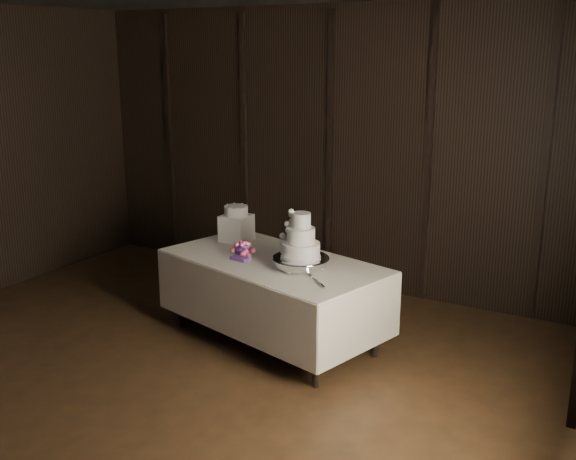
{
  "coord_description": "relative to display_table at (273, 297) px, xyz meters",
  "views": [
    {
      "loc": [
        3.19,
        -2.99,
        2.53
      ],
      "look_at": [
        0.44,
        1.81,
        1.05
      ],
      "focal_mm": 42.0,
      "sensor_mm": 36.0,
      "label": 1
    }
  ],
  "objects": [
    {
      "name": "cake_knife",
      "position": [
        0.55,
        -0.29,
        0.35
      ],
      "size": [
        0.29,
        0.27,
        0.01
      ],
      "primitive_type": "cube",
      "rotation": [
        0.0,
        0.0,
        -0.73
      ],
      "color": "silver",
      "rests_on": "display_table"
    },
    {
      "name": "wedding_cake",
      "position": [
        0.29,
        -0.09,
        0.59
      ],
      "size": [
        0.37,
        0.32,
        0.39
      ],
      "rotation": [
        0.0,
        0.0,
        -0.26
      ],
      "color": "white",
      "rests_on": "cake_stand"
    },
    {
      "name": "box_pedestal",
      "position": [
        -0.62,
        0.35,
        0.47
      ],
      "size": [
        0.27,
        0.27,
        0.25
      ],
      "primitive_type": "cube",
      "rotation": [
        0.0,
        0.0,
        0.04
      ],
      "color": "white",
      "rests_on": "display_table"
    },
    {
      "name": "small_cake",
      "position": [
        -0.62,
        0.35,
        0.64
      ],
      "size": [
        0.23,
        0.23,
        0.09
      ],
      "primitive_type": "cylinder",
      "rotation": [
        0.0,
        0.0,
        -0.03
      ],
      "color": "white",
      "rests_on": "box_pedestal"
    },
    {
      "name": "cake_stand",
      "position": [
        0.32,
        -0.07,
        0.39
      ],
      "size": [
        0.64,
        0.64,
        0.09
      ],
      "primitive_type": "cylinder",
      "rotation": [
        0.0,
        0.0,
        0.43
      ],
      "color": "silver",
      "rests_on": "display_table"
    },
    {
      "name": "room",
      "position": [
        -0.29,
        -1.81,
        1.08
      ],
      "size": [
        6.08,
        7.08,
        3.08
      ],
      "color": "black",
      "rests_on": "ground"
    },
    {
      "name": "bouquet",
      "position": [
        -0.3,
        -0.03,
        0.4
      ],
      "size": [
        0.31,
        0.4,
        0.17
      ],
      "primitive_type": null,
      "rotation": [
        0.0,
        0.0,
        -0.13
      ],
      "color": "#CD4C6C",
      "rests_on": "display_table"
    },
    {
      "name": "display_table",
      "position": [
        0.0,
        0.0,
        0.0
      ],
      "size": [
        2.19,
        1.51,
        0.76
      ],
      "rotation": [
        0.0,
        0.0,
        -0.26
      ],
      "color": "silver",
      "rests_on": "ground"
    }
  ]
}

